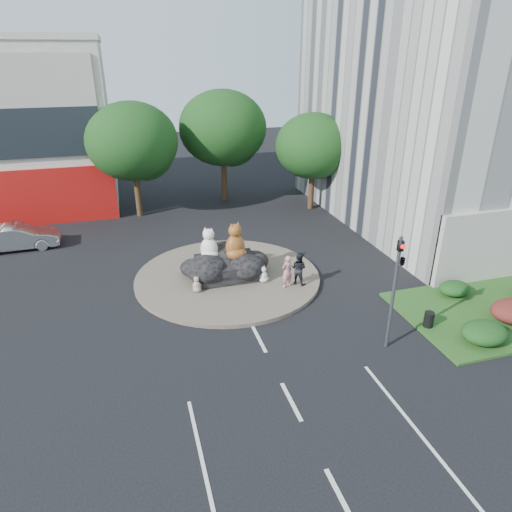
{
  "coord_description": "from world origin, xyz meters",
  "views": [
    {
      "loc": [
        -4.74,
        -11.77,
        11.42
      ],
      "look_at": [
        1.08,
        8.17,
        2.0
      ],
      "focal_mm": 32.0,
      "sensor_mm": 36.0,
      "label": 1
    }
  ],
  "objects_px": {
    "cat_white": "(209,243)",
    "parked_car": "(19,237)",
    "pedestrian_dark": "(299,268)",
    "cat_tabby": "(235,241)",
    "litter_bin": "(429,319)",
    "kitten_white": "(263,274)",
    "pedestrian_pink": "(287,271)",
    "kitten_calico": "(197,284)"
  },
  "relations": [
    {
      "from": "kitten_white",
      "to": "pedestrian_pink",
      "type": "distance_m",
      "value": 1.39
    },
    {
      "from": "cat_white",
      "to": "pedestrian_dark",
      "type": "height_order",
      "value": "cat_white"
    },
    {
      "from": "cat_white",
      "to": "pedestrian_pink",
      "type": "xyz_separation_m",
      "value": [
        3.53,
        -2.55,
        -0.94
      ]
    },
    {
      "from": "kitten_white",
      "to": "parked_car",
      "type": "distance_m",
      "value": 15.94
    },
    {
      "from": "kitten_calico",
      "to": "pedestrian_pink",
      "type": "xyz_separation_m",
      "value": [
        4.55,
        -0.8,
        0.44
      ]
    },
    {
      "from": "cat_white",
      "to": "kitten_white",
      "type": "bearing_deg",
      "value": -4.01
    },
    {
      "from": "cat_white",
      "to": "pedestrian_pink",
      "type": "distance_m",
      "value": 4.45
    },
    {
      "from": "kitten_calico",
      "to": "litter_bin",
      "type": "distance_m",
      "value": 11.15
    },
    {
      "from": "cat_white",
      "to": "cat_tabby",
      "type": "height_order",
      "value": "cat_tabby"
    },
    {
      "from": "kitten_white",
      "to": "pedestrian_dark",
      "type": "xyz_separation_m",
      "value": [
        1.68,
        -0.73,
        0.42
      ]
    },
    {
      "from": "cat_tabby",
      "to": "kitten_white",
      "type": "xyz_separation_m",
      "value": [
        1.16,
        -1.38,
        -1.48
      ]
    },
    {
      "from": "cat_white",
      "to": "kitten_calico",
      "type": "bearing_deg",
      "value": -90.96
    },
    {
      "from": "kitten_white",
      "to": "pedestrian_pink",
      "type": "xyz_separation_m",
      "value": [
        1.0,
        -0.87,
        0.42
      ]
    },
    {
      "from": "kitten_calico",
      "to": "pedestrian_pink",
      "type": "distance_m",
      "value": 4.64
    },
    {
      "from": "parked_car",
      "to": "pedestrian_dark",
      "type": "bearing_deg",
      "value": -124.62
    },
    {
      "from": "pedestrian_dark",
      "to": "litter_bin",
      "type": "relative_size",
      "value": 2.48
    },
    {
      "from": "parked_car",
      "to": "kitten_calico",
      "type": "bearing_deg",
      "value": -134.62
    },
    {
      "from": "pedestrian_dark",
      "to": "parked_car",
      "type": "relative_size",
      "value": 0.37
    },
    {
      "from": "cat_white",
      "to": "litter_bin",
      "type": "relative_size",
      "value": 2.58
    },
    {
      "from": "pedestrian_pink",
      "to": "parked_car",
      "type": "distance_m",
      "value": 17.25
    },
    {
      "from": "cat_white",
      "to": "cat_tabby",
      "type": "relative_size",
      "value": 0.88
    },
    {
      "from": "kitten_white",
      "to": "parked_car",
      "type": "xyz_separation_m",
      "value": [
        -13.22,
        8.89,
        0.13
      ]
    },
    {
      "from": "kitten_calico",
      "to": "kitten_white",
      "type": "xyz_separation_m",
      "value": [
        3.56,
        0.07,
        0.02
      ]
    },
    {
      "from": "kitten_calico",
      "to": "pedestrian_dark",
      "type": "relative_size",
      "value": 0.49
    },
    {
      "from": "cat_white",
      "to": "pedestrian_pink",
      "type": "bearing_deg",
      "value": -6.37
    },
    {
      "from": "cat_tabby",
      "to": "parked_car",
      "type": "relative_size",
      "value": 0.44
    },
    {
      "from": "cat_white",
      "to": "pedestrian_dark",
      "type": "xyz_separation_m",
      "value": [
        4.21,
        -2.41,
        -0.94
      ]
    },
    {
      "from": "cat_tabby",
      "to": "parked_car",
      "type": "height_order",
      "value": "cat_tabby"
    },
    {
      "from": "cat_white",
      "to": "litter_bin",
      "type": "distance_m",
      "value": 11.5
    },
    {
      "from": "kitten_calico",
      "to": "kitten_white",
      "type": "bearing_deg",
      "value": 28.06
    },
    {
      "from": "pedestrian_pink",
      "to": "litter_bin",
      "type": "bearing_deg",
      "value": 113.34
    },
    {
      "from": "parked_car",
      "to": "kitten_white",
      "type": "bearing_deg",
      "value": -125.69
    },
    {
      "from": "cat_tabby",
      "to": "kitten_calico",
      "type": "relative_size",
      "value": 2.42
    },
    {
      "from": "parked_car",
      "to": "litter_bin",
      "type": "height_order",
      "value": "parked_car"
    },
    {
      "from": "cat_white",
      "to": "pedestrian_pink",
      "type": "relative_size",
      "value": 1.05
    },
    {
      "from": "cat_tabby",
      "to": "litter_bin",
      "type": "xyz_separation_m",
      "value": [
        7.01,
        -7.43,
        -1.66
      ]
    },
    {
      "from": "cat_tabby",
      "to": "kitten_white",
      "type": "relative_size",
      "value": 2.29
    },
    {
      "from": "pedestrian_pink",
      "to": "pedestrian_dark",
      "type": "distance_m",
      "value": 0.7
    },
    {
      "from": "kitten_calico",
      "to": "litter_bin",
      "type": "xyz_separation_m",
      "value": [
        9.4,
        -5.98,
        -0.16
      ]
    },
    {
      "from": "cat_tabby",
      "to": "kitten_calico",
      "type": "height_order",
      "value": "cat_tabby"
    },
    {
      "from": "cat_white",
      "to": "parked_car",
      "type": "height_order",
      "value": "cat_white"
    },
    {
      "from": "cat_white",
      "to": "kitten_white",
      "type": "relative_size",
      "value": 2.02
    }
  ]
}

